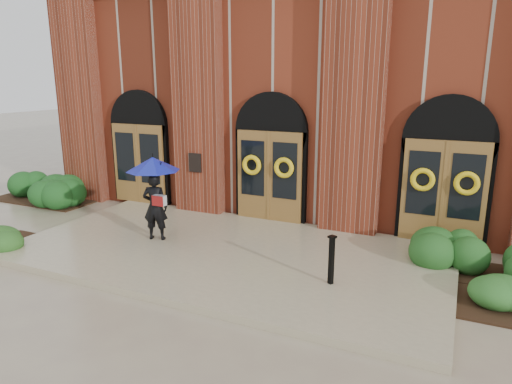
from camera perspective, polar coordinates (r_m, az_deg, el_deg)
The scene contains 9 objects.
ground at distance 10.74m, azimuth -4.13°, elevation -8.13°, with size 90.00×90.00×0.00m, color gray.
landing at distance 10.83m, azimuth -3.76°, elevation -7.50°, with size 10.00×5.30×0.15m, color tan.
church_building at distance 18.14m, azimuth 9.42°, elevation 12.15°, with size 16.20×12.53×7.00m.
man_with_umbrella at distance 11.30m, azimuth -12.64°, elevation 1.18°, with size 1.62×1.62×2.07m.
metal_post at distance 9.00m, azimuth 9.41°, elevation -8.24°, with size 0.18×0.18×0.98m.
hedge_wall_left at distance 17.04m, azimuth -25.14°, elevation 0.43°, with size 3.31×1.32×0.85m, color #174718.
hedge_wall_right at distance 10.81m, azimuth 28.18°, elevation -7.52°, with size 2.98×1.19×0.76m, color #1E4D1B.
hedge_front_left at distance 12.89m, azimuth -27.77°, elevation -4.73°, with size 1.45×1.24×0.51m, color #26531C.
hedge_front_right at distance 9.48m, azimuth 27.13°, elevation -11.14°, with size 1.48×1.27×0.52m, color #265A20.
Camera 1 is at (4.83, -8.69, 4.05)m, focal length 32.00 mm.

